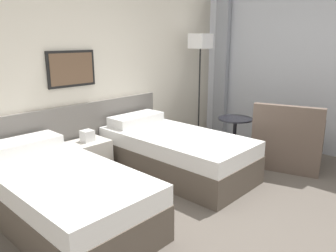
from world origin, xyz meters
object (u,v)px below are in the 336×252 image
at_px(bed_near_door, 60,194).
at_px(bed_near_window, 175,152).
at_px(armchair, 288,145).
at_px(nightstand, 89,157).
at_px(side_table, 235,131).
at_px(floor_lamp, 200,49).

height_order(bed_near_door, bed_near_window, same).
relative_size(bed_near_door, bed_near_window, 1.00).
xyz_separation_m(bed_near_window, armchair, (1.25, -0.95, 0.01)).
bearing_deg(nightstand, side_table, -31.41).
bearing_deg(armchair, side_table, 12.52).
relative_size(bed_near_window, floor_lamp, 1.12).
relative_size(bed_near_door, nightstand, 3.35).
bearing_deg(floor_lamp, armchair, -91.22).
height_order(side_table, armchair, armchair).
xyz_separation_m(nightstand, floor_lamp, (2.09, -0.12, 1.29)).
relative_size(bed_near_door, side_table, 3.20).
bearing_deg(side_table, nightstand, 148.59).
bearing_deg(side_table, floor_lamp, 67.96).
bearing_deg(bed_near_door, floor_lamp, 12.01).
bearing_deg(armchair, bed_near_window, 36.99).
height_order(nightstand, side_table, side_table).
distance_m(bed_near_window, floor_lamp, 1.90).
distance_m(bed_near_door, floor_lamp, 3.21).
bearing_deg(bed_near_door, bed_near_window, 0.00).
height_order(bed_near_door, floor_lamp, floor_lamp).
relative_size(side_table, armchair, 0.59).
xyz_separation_m(bed_near_window, floor_lamp, (1.29, 0.62, 1.25)).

